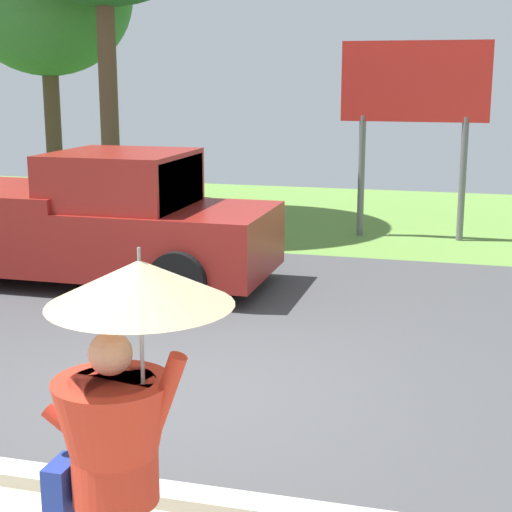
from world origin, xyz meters
TOP-DOWN VIEW (x-y plane):
  - ground_plane at (0.00, 2.95)m, footprint 40.00×22.00m
  - monk_pedestrian at (0.91, -3.35)m, footprint 1.03×0.91m
  - pickup_truck at (-2.64, 3.47)m, footprint 5.20×2.28m
  - roadside_billboard at (1.48, 7.88)m, footprint 2.60×0.12m

SIDE VIEW (x-z plane):
  - ground_plane at x=0.00m, z-range -0.15..0.05m
  - pickup_truck at x=-2.64m, z-range -0.07..1.81m
  - monk_pedestrian at x=0.91m, z-range 0.00..2.13m
  - roadside_billboard at x=1.48m, z-range 0.80..4.30m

